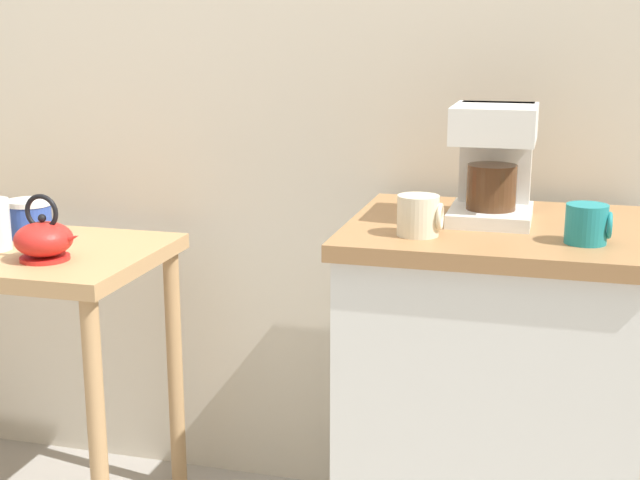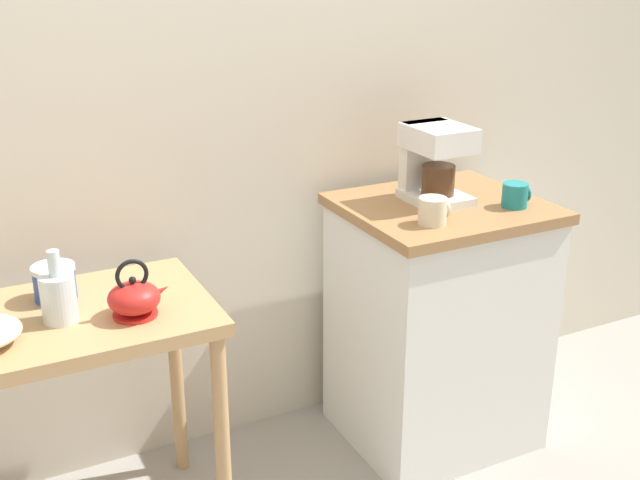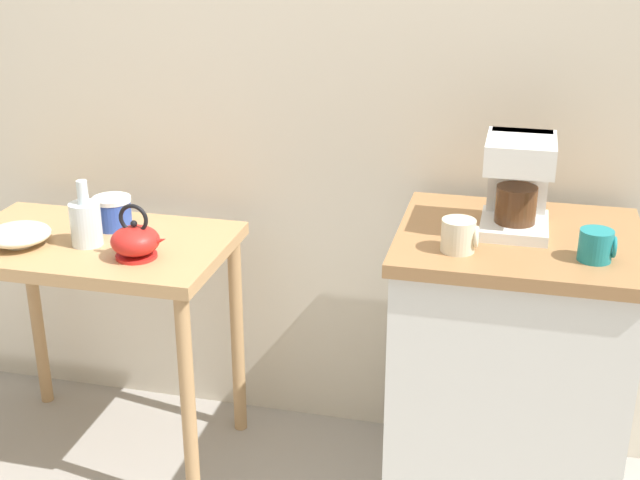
{
  "view_description": "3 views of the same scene",
  "coord_description": "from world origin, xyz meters",
  "px_view_note": "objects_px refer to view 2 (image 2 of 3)",
  "views": [
    {
      "loc": [
        0.78,
        -1.9,
        1.32
      ],
      "look_at": [
        0.26,
        0.03,
        0.84
      ],
      "focal_mm": 49.34,
      "sensor_mm": 36.0,
      "label": 1
    },
    {
      "loc": [
        -0.84,
        -2.01,
        1.72
      ],
      "look_at": [
        0.16,
        -0.02,
        0.87
      ],
      "focal_mm": 44.39,
      "sensor_mm": 36.0,
      "label": 2
    },
    {
      "loc": [
        0.65,
        -2.17,
        1.74
      ],
      "look_at": [
        0.13,
        -0.03,
        0.86
      ],
      "focal_mm": 48.12,
      "sensor_mm": 36.0,
      "label": 3
    }
  ],
  "objects_px": {
    "canister_enamel": "(55,282)",
    "mug_dark_teal": "(515,195)",
    "mug_small_cream": "(433,211)",
    "teakettle": "(135,298)",
    "coffee_maker": "(434,160)",
    "glass_carafe_vase": "(58,297)"
  },
  "relations": [
    {
      "from": "canister_enamel",
      "to": "mug_dark_teal",
      "type": "bearing_deg",
      "value": -9.34
    },
    {
      "from": "mug_dark_teal",
      "to": "teakettle",
      "type": "bearing_deg",
      "value": 178.63
    },
    {
      "from": "coffee_maker",
      "to": "teakettle",
      "type": "bearing_deg",
      "value": -171.86
    },
    {
      "from": "canister_enamel",
      "to": "coffee_maker",
      "type": "height_order",
      "value": "coffee_maker"
    },
    {
      "from": "mug_dark_teal",
      "to": "mug_small_cream",
      "type": "distance_m",
      "value": 0.34
    },
    {
      "from": "glass_carafe_vase",
      "to": "mug_dark_teal",
      "type": "bearing_deg",
      "value": -3.38
    },
    {
      "from": "canister_enamel",
      "to": "mug_dark_teal",
      "type": "height_order",
      "value": "mug_dark_teal"
    },
    {
      "from": "mug_small_cream",
      "to": "glass_carafe_vase",
      "type": "bearing_deg",
      "value": 174.62
    },
    {
      "from": "teakettle",
      "to": "mug_small_cream",
      "type": "bearing_deg",
      "value": -3.04
    },
    {
      "from": "canister_enamel",
      "to": "mug_small_cream",
      "type": "bearing_deg",
      "value": -13.07
    },
    {
      "from": "glass_carafe_vase",
      "to": "mug_dark_teal",
      "type": "height_order",
      "value": "mug_dark_teal"
    },
    {
      "from": "glass_carafe_vase",
      "to": "mug_small_cream",
      "type": "distance_m",
      "value": 1.13
    },
    {
      "from": "canister_enamel",
      "to": "coffee_maker",
      "type": "bearing_deg",
      "value": -2.54
    },
    {
      "from": "glass_carafe_vase",
      "to": "mug_dark_teal",
      "type": "distance_m",
      "value": 1.46
    },
    {
      "from": "canister_enamel",
      "to": "mug_small_cream",
      "type": "xyz_separation_m",
      "value": [
        1.1,
        -0.26,
        0.12
      ]
    },
    {
      "from": "coffee_maker",
      "to": "mug_small_cream",
      "type": "height_order",
      "value": "coffee_maker"
    },
    {
      "from": "canister_enamel",
      "to": "coffee_maker",
      "type": "distance_m",
      "value": 1.26
    },
    {
      "from": "mug_small_cream",
      "to": "canister_enamel",
      "type": "bearing_deg",
      "value": 166.93
    },
    {
      "from": "canister_enamel",
      "to": "coffee_maker",
      "type": "xyz_separation_m",
      "value": [
        1.24,
        -0.05,
        0.22
      ]
    },
    {
      "from": "mug_small_cream",
      "to": "coffee_maker",
      "type": "bearing_deg",
      "value": 56.24
    },
    {
      "from": "teakettle",
      "to": "canister_enamel",
      "type": "height_order",
      "value": "teakettle"
    },
    {
      "from": "teakettle",
      "to": "mug_small_cream",
      "type": "height_order",
      "value": "mug_small_cream"
    }
  ]
}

